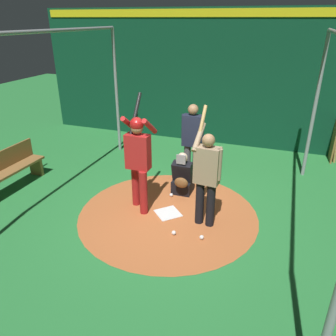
{
  "coord_description": "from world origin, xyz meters",
  "views": [
    {
      "loc": [
        4.98,
        1.8,
        3.37
      ],
      "look_at": [
        0.0,
        0.0,
        0.95
      ],
      "focal_mm": 35.22,
      "sensor_mm": 36.0,
      "label": 1
    }
  ],
  "objects": [
    {
      "name": "batter",
      "position": [
        -0.02,
        -0.58,
        1.11
      ],
      "size": [
        0.68,
        0.49,
        2.15
      ],
      "color": "maroon",
      "rests_on": "ground"
    },
    {
      "name": "ground_plane",
      "position": [
        0.0,
        0.0,
        0.0
      ],
      "size": [
        26.76,
        26.76,
        0.0
      ],
      "primitive_type": "plane",
      "color": "#287A38"
    },
    {
      "name": "umpire",
      "position": [
        -1.49,
        0.02,
        0.99
      ],
      "size": [
        0.22,
        0.49,
        1.75
      ],
      "color": "#4C4C51",
      "rests_on": "ground"
    },
    {
      "name": "baseball_1",
      "position": [
        0.55,
        0.8,
        0.04
      ],
      "size": [
        0.07,
        0.07,
        0.07
      ],
      "primitive_type": "sphere",
      "color": "white",
      "rests_on": "dirt_circle"
    },
    {
      "name": "baseball_2",
      "position": [
        0.59,
        0.32,
        0.04
      ],
      "size": [
        0.07,
        0.07,
        0.07
      ],
      "primitive_type": "sphere",
      "color": "white",
      "rests_on": "dirt_circle"
    },
    {
      "name": "dirt_circle",
      "position": [
        0.0,
        0.0,
        0.0
      ],
      "size": [
        3.34,
        3.34,
        0.01
      ],
      "primitive_type": "cylinder",
      "color": "#B76033",
      "rests_on": "ground"
    },
    {
      "name": "baseball_0",
      "position": [
        -0.63,
        -0.16,
        0.04
      ],
      "size": [
        0.07,
        0.07,
        0.07
      ],
      "primitive_type": "sphere",
      "color": "white",
      "rests_on": "dirt_circle"
    },
    {
      "name": "home_plate",
      "position": [
        0.0,
        0.0,
        0.01
      ],
      "size": [
        0.59,
        0.59,
        0.01
      ],
      "primitive_type": "cube",
      "rotation": [
        0.0,
        0.0,
        0.79
      ],
      "color": "white",
      "rests_on": "dirt_circle"
    },
    {
      "name": "visitor",
      "position": [
        0.07,
        0.71,
        0.98
      ],
      "size": [
        0.56,
        0.5,
        2.06
      ],
      "rotation": [
        0.0,
        0.0,
        -0.09
      ],
      "color": "black",
      "rests_on": "ground"
    },
    {
      "name": "cage_frame",
      "position": [
        0.0,
        0.0,
        2.2
      ],
      "size": [
        5.46,
        4.89,
        3.19
      ],
      "color": "gray",
      "rests_on": "ground"
    },
    {
      "name": "catcher",
      "position": [
        -0.87,
        0.01,
        0.35
      ],
      "size": [
        0.58,
        0.4,
        0.91
      ],
      "color": "black",
      "rests_on": "ground"
    },
    {
      "name": "bat_rack",
      "position": [
        -4.01,
        3.1,
        0.49
      ],
      "size": [
        0.82,
        0.18,
        1.05
      ],
      "color": "olive",
      "rests_on": "ground"
    },
    {
      "name": "back_wall",
      "position": [
        -4.25,
        0.0,
        1.83
      ],
      "size": [
        0.22,
        10.76,
        3.64
      ],
      "color": "#0C3D26",
      "rests_on": "ground"
    },
    {
      "name": "bench",
      "position": [
        0.12,
        -3.53,
        0.44
      ],
      "size": [
        1.6,
        0.36,
        0.85
      ],
      "color": "olive",
      "rests_on": "ground"
    }
  ]
}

